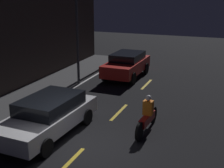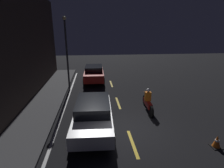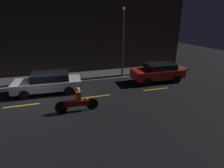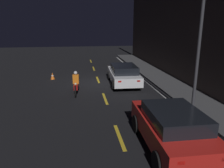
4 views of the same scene
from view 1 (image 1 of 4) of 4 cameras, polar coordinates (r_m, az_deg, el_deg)
name	(u,v)px [view 1 (image 1 of 4)]	position (r m, az deg, el deg)	size (l,w,h in m)	color
ground_plane	(83,148)	(10.82, -5.28, -11.66)	(56.00, 56.00, 0.00)	black
lane_dash_c	(69,163)	(10.06, -7.92, -14.13)	(2.00, 0.14, 0.01)	gold
lane_dash_d	(119,112)	(13.72, 1.30, -5.17)	(2.00, 0.14, 0.01)	gold
lane_dash_e	(147,84)	(17.78, 6.34, -0.06)	(2.00, 0.14, 0.01)	gold
lane_solid_kerb	(0,132)	(12.67, -19.87, -8.19)	(25.20, 0.14, 0.01)	silver
sedan_white	(48,115)	(11.72, -11.59, -5.55)	(4.53, 2.10, 1.40)	silver
taxi_red	(127,64)	(18.97, 2.70, 3.63)	(4.14, 1.99, 1.48)	red
motorcycle	(147,117)	(11.84, 6.43, -6.01)	(2.35, 0.37, 1.41)	black
street_lamp	(77,27)	(17.23, -6.42, 10.40)	(0.28, 0.28, 5.76)	#333338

